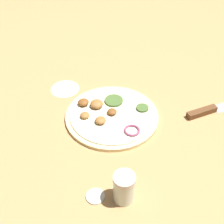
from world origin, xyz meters
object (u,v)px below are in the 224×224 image
object	(u,v)px
knife	(212,109)
spice_jar	(124,188)
pizza	(111,115)
loose_cap	(95,196)

from	to	relation	value
knife	spice_jar	bearing A→B (deg)	-155.60
pizza	spice_jar	xyz separation A→B (m)	(-0.23, -0.14, 0.03)
loose_cap	spice_jar	bearing A→B (deg)	-67.45
pizza	knife	bearing A→B (deg)	-59.61
knife	spice_jar	xyz separation A→B (m)	(-0.38, 0.12, 0.03)
pizza	spice_jar	distance (m)	0.27
pizza	loose_cap	xyz separation A→B (m)	(-0.26, -0.08, -0.00)
spice_jar	loose_cap	size ratio (longest dim) A/B	1.83
loose_cap	pizza	bearing A→B (deg)	18.01
spice_jar	loose_cap	xyz separation A→B (m)	(-0.02, 0.06, -0.04)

